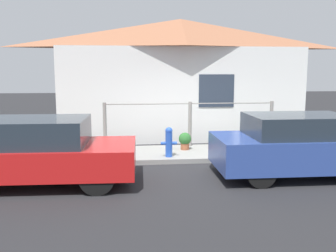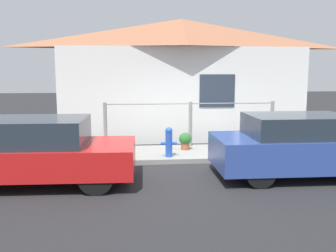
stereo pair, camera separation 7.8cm
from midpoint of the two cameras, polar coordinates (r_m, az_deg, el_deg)
ground_plane at (r=9.25m, az=4.75°, el=-5.72°), size 60.00×60.00×0.00m
sidewalk at (r=10.09m, az=3.80°, el=-4.17°), size 24.00×1.77×0.12m
house at (r=12.44m, az=1.85°, el=12.66°), size 8.15×2.23×3.92m
fence at (r=10.67m, az=3.16°, el=0.64°), size 4.90×0.10×1.26m
car_left at (r=7.88m, az=-18.98°, el=-3.66°), size 3.68×1.86×1.33m
car_right at (r=8.52m, az=19.57°, el=-2.81°), size 3.86×1.71×1.34m
fire_hydrant at (r=9.33m, az=-0.10°, el=-2.35°), size 0.41×0.18×0.75m
potted_plant_near_hydrant at (r=10.21m, az=2.38°, el=-2.17°), size 0.34×0.34×0.47m
potted_plant_by_fence at (r=10.13m, az=-14.68°, el=-2.80°), size 0.32×0.32×0.43m
potted_plant_corner at (r=10.87m, az=12.72°, el=-1.48°), size 0.38×0.38×0.55m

